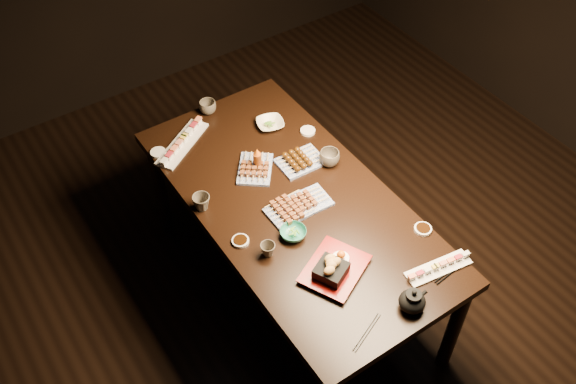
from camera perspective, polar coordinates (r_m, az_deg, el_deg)
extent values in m
plane|color=black|center=(3.78, 6.49, -8.98)|extent=(5.00, 5.00, 0.00)
cube|color=black|center=(3.48, 0.46, -4.94)|extent=(0.98, 1.84, 0.75)
imported|color=#2C8973|center=(3.03, 0.46, -3.68)|extent=(0.16, 0.16, 0.04)
imported|color=#F3E7C7|center=(3.58, -1.60, 6.06)|extent=(0.18, 0.18, 0.04)
imported|color=#4F473C|center=(2.96, -1.81, -5.14)|extent=(0.09, 0.09, 0.07)
imported|color=#4F473C|center=(3.35, 3.70, 3.04)|extent=(0.14, 0.14, 0.08)
imported|color=#4F473C|center=(3.16, -7.70, -0.93)|extent=(0.10, 0.10, 0.08)
imported|color=#4F473C|center=(3.69, -7.15, 7.50)|extent=(0.11, 0.11, 0.08)
cylinder|color=#6D310E|center=(3.31, -2.74, 2.96)|extent=(0.06, 0.06, 0.14)
cylinder|color=white|center=(3.03, -4.25, -4.36)|extent=(0.09, 0.09, 0.01)
cylinder|color=white|center=(3.56, 1.77, 5.44)|extent=(0.11, 0.11, 0.01)
cylinder|color=white|center=(3.13, 11.90, -3.24)|extent=(0.09, 0.09, 0.01)
cylinder|color=white|center=(3.50, -11.46, 3.45)|extent=(0.11, 0.11, 0.01)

